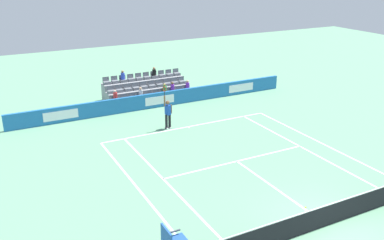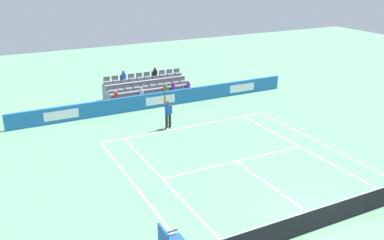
# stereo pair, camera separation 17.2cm
# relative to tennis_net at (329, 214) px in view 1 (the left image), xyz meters

# --- Properties ---
(ground_plane) EXTENTS (80.00, 80.00, 0.00)m
(ground_plane) POSITION_rel_tennis_net_xyz_m (0.00, 0.00, -0.49)
(ground_plane) COLOR #669E77
(line_baseline) EXTENTS (10.97, 0.10, 0.01)m
(line_baseline) POSITION_rel_tennis_net_xyz_m (0.00, -11.89, -0.49)
(line_baseline) COLOR white
(line_baseline) RESTS_ON ground
(line_service) EXTENTS (8.23, 0.10, 0.01)m
(line_service) POSITION_rel_tennis_net_xyz_m (0.00, -6.40, -0.49)
(line_service) COLOR white
(line_service) RESTS_ON ground
(line_centre_service) EXTENTS (0.10, 6.40, 0.01)m
(line_centre_service) POSITION_rel_tennis_net_xyz_m (0.00, -3.20, -0.49)
(line_centre_service) COLOR white
(line_centre_service) RESTS_ON ground
(line_singles_sideline_left) EXTENTS (0.10, 11.89, 0.01)m
(line_singles_sideline_left) POSITION_rel_tennis_net_xyz_m (4.12, -5.95, -0.49)
(line_singles_sideline_left) COLOR white
(line_singles_sideline_left) RESTS_ON ground
(line_singles_sideline_right) EXTENTS (0.10, 11.89, 0.01)m
(line_singles_sideline_right) POSITION_rel_tennis_net_xyz_m (-4.12, -5.95, -0.49)
(line_singles_sideline_right) COLOR white
(line_singles_sideline_right) RESTS_ON ground
(line_doubles_sideline_left) EXTENTS (0.10, 11.89, 0.01)m
(line_doubles_sideline_left) POSITION_rel_tennis_net_xyz_m (5.49, -5.95, -0.49)
(line_doubles_sideline_left) COLOR white
(line_doubles_sideline_left) RESTS_ON ground
(line_doubles_sideline_right) EXTENTS (0.10, 11.89, 0.01)m
(line_doubles_sideline_right) POSITION_rel_tennis_net_xyz_m (-5.49, -5.95, -0.49)
(line_doubles_sideline_right) COLOR white
(line_doubles_sideline_right) RESTS_ON ground
(line_centre_mark) EXTENTS (0.10, 0.20, 0.01)m
(line_centre_mark) POSITION_rel_tennis_net_xyz_m (0.00, -11.79, -0.49)
(line_centre_mark) COLOR white
(line_centre_mark) RESTS_ON ground
(sponsor_barrier) EXTENTS (20.27, 0.22, 1.04)m
(sponsor_barrier) POSITION_rel_tennis_net_xyz_m (0.00, -16.28, 0.02)
(sponsor_barrier) COLOR #1E66AD
(sponsor_barrier) RESTS_ON ground
(tennis_net) EXTENTS (11.97, 0.10, 1.07)m
(tennis_net) POSITION_rel_tennis_net_xyz_m (0.00, 0.00, 0.00)
(tennis_net) COLOR #33383D
(tennis_net) RESTS_ON ground
(tennis_player) EXTENTS (0.53, 0.40, 2.85)m
(tennis_player) POSITION_rel_tennis_net_xyz_m (1.20, -12.21, 0.50)
(tennis_player) COLOR black
(tennis_player) RESTS_ON ground
(stadium_stand) EXTENTS (6.20, 2.85, 2.13)m
(stadium_stand) POSITION_rel_tennis_net_xyz_m (-0.00, -18.59, 0.05)
(stadium_stand) COLOR gray
(stadium_stand) RESTS_ON ground
(loose_tennis_ball) EXTENTS (0.07, 0.07, 0.07)m
(loose_tennis_ball) POSITION_rel_tennis_net_xyz_m (-0.08, -1.36, -0.46)
(loose_tennis_ball) COLOR #D1E533
(loose_tennis_ball) RESTS_ON ground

